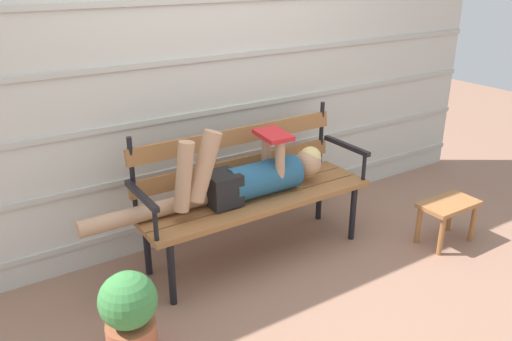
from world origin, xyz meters
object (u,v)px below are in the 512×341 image
object	(u,v)px
footstool	(448,210)
reclining_person	(245,178)
park_bench	(250,185)
potted_plant	(130,316)

from	to	relation	value
footstool	reclining_person	bearing A→B (deg)	156.05
park_bench	potted_plant	distance (m)	1.25
park_bench	reclining_person	size ratio (longest dim) A/B	0.97
park_bench	footstool	world-z (taller)	park_bench
park_bench	footstool	xyz separation A→B (m)	(1.25, -0.66, -0.25)
potted_plant	footstool	bearing A→B (deg)	-1.90
park_bench	reclining_person	xyz separation A→B (m)	(-0.08, -0.07, 0.10)
park_bench	potted_plant	world-z (taller)	park_bench
reclining_person	potted_plant	distance (m)	1.17
potted_plant	reclining_person	bearing A→B (deg)	27.35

